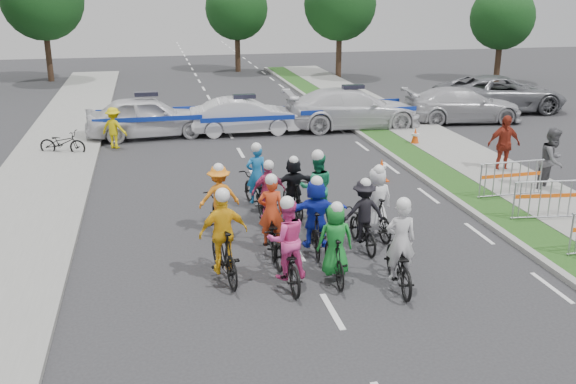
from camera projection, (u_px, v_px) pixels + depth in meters
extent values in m
plane|color=#28282B|center=(332.00, 311.00, 12.01)|extent=(90.00, 90.00, 0.00)
cube|color=gray|center=(460.00, 204.00, 17.66)|extent=(0.20, 60.00, 0.12)
cube|color=#1B4014|center=(484.00, 202.00, 17.80)|extent=(1.20, 60.00, 0.11)
cube|color=gray|center=(542.00, 197.00, 18.16)|extent=(2.40, 60.00, 0.13)
cube|color=gray|center=(13.00, 237.00, 15.32)|extent=(3.00, 60.00, 0.13)
imported|color=black|center=(398.00, 263.00, 12.86)|extent=(0.89, 1.96, 1.00)
imported|color=silver|center=(401.00, 241.00, 12.66)|extent=(0.65, 0.47, 1.66)
sphere|color=white|center=(404.00, 204.00, 12.37)|extent=(0.29, 0.29, 0.29)
imported|color=black|center=(334.00, 258.00, 13.12)|extent=(0.55, 1.69, 1.00)
imported|color=#18872C|center=(335.00, 239.00, 12.94)|extent=(0.76, 0.51, 1.50)
sphere|color=white|center=(337.00, 208.00, 12.68)|extent=(0.26, 0.26, 0.26)
imported|color=black|center=(286.00, 262.00, 12.96)|extent=(0.76, 1.92, 0.99)
imported|color=#EE4298|center=(287.00, 239.00, 12.75)|extent=(0.83, 0.67, 1.65)
sphere|color=white|center=(287.00, 203.00, 12.46)|extent=(0.29, 0.29, 0.29)
imported|color=black|center=(224.00, 253.00, 13.17)|extent=(0.82, 1.97, 1.15)
imported|color=yellow|center=(223.00, 233.00, 12.98)|extent=(1.06, 0.57, 1.73)
sphere|color=white|center=(222.00, 195.00, 12.67)|extent=(0.30, 0.30, 0.30)
imported|color=black|center=(362.00, 230.00, 14.76)|extent=(0.63, 1.70, 0.89)
imported|color=black|center=(364.00, 211.00, 14.57)|extent=(0.97, 0.57, 1.47)
sphere|color=white|center=(366.00, 184.00, 14.31)|extent=(0.26, 0.26, 0.26)
imported|color=black|center=(315.00, 230.00, 14.50)|extent=(0.73, 1.81, 1.06)
imported|color=#1A2EC7|center=(316.00, 213.00, 14.31)|extent=(1.52, 0.66, 1.58)
sphere|color=white|center=(317.00, 182.00, 14.04)|extent=(0.27, 0.27, 0.27)
imported|color=black|center=(271.00, 231.00, 14.55)|extent=(0.83, 1.90, 0.97)
imported|color=red|center=(271.00, 211.00, 14.35)|extent=(0.62, 0.44, 1.61)
sphere|color=white|center=(271.00, 180.00, 14.06)|extent=(0.28, 0.28, 0.28)
imported|color=black|center=(375.00, 216.00, 15.42)|extent=(0.66, 1.77, 1.04)
imported|color=white|center=(377.00, 199.00, 15.24)|extent=(0.81, 0.57, 1.56)
sphere|color=white|center=(379.00, 170.00, 14.97)|extent=(0.27, 0.27, 0.27)
imported|color=black|center=(316.00, 207.00, 16.03)|extent=(0.94, 2.05, 1.04)
imported|color=#177E51|center=(317.00, 187.00, 15.82)|extent=(0.92, 0.76, 1.73)
sphere|color=white|center=(318.00, 156.00, 15.52)|extent=(0.30, 0.30, 0.30)
imported|color=black|center=(268.00, 207.00, 16.08)|extent=(0.71, 1.72, 1.00)
imported|color=#C3366D|center=(269.00, 191.00, 15.90)|extent=(0.92, 0.49, 1.50)
sphere|color=white|center=(269.00, 165.00, 15.63)|extent=(0.26, 0.26, 0.26)
imported|color=black|center=(220.00, 214.00, 15.71)|extent=(0.78, 1.80, 0.92)
imported|color=orange|center=(219.00, 196.00, 15.51)|extent=(1.04, 0.66, 1.53)
sphere|color=white|center=(218.00, 168.00, 15.25)|extent=(0.27, 0.27, 0.27)
imported|color=black|center=(293.00, 198.00, 16.80)|extent=(0.63, 1.61, 0.95)
imported|color=black|center=(293.00, 184.00, 16.63)|extent=(1.35, 0.57, 1.42)
sphere|color=white|center=(294.00, 161.00, 16.38)|extent=(0.25, 0.25, 0.25)
imported|color=black|center=(256.00, 191.00, 17.37)|extent=(0.98, 1.91, 0.96)
imported|color=#186FB8|center=(256.00, 174.00, 17.17)|extent=(0.64, 0.49, 1.59)
sphere|color=white|center=(256.00, 148.00, 16.89)|extent=(0.28, 0.28, 0.28)
imported|color=silver|center=(148.00, 117.00, 25.29)|extent=(4.95, 2.31, 1.64)
imported|color=silver|center=(245.00, 116.00, 25.91)|extent=(4.39, 1.59, 1.44)
imported|color=silver|center=(352.00, 109.00, 26.83)|extent=(5.82, 2.54, 1.67)
imported|color=#BBBBC1|center=(462.00, 105.00, 28.06)|extent=(5.35, 2.60, 1.50)
imported|color=slate|center=(500.00, 94.00, 30.32)|extent=(6.30, 3.26, 1.70)
imported|color=#545358|center=(552.00, 161.00, 18.52)|extent=(1.18, 1.13, 1.92)
imported|color=maroon|center=(504.00, 144.00, 20.44)|extent=(1.11, 0.48, 1.89)
imported|color=#D8C20B|center=(114.00, 128.00, 23.60)|extent=(1.14, 0.98, 1.53)
cube|color=#F24C0C|center=(381.00, 180.00, 19.93)|extent=(0.40, 0.40, 0.03)
cone|color=#F24C0C|center=(382.00, 170.00, 19.83)|extent=(0.36, 0.36, 0.70)
cylinder|color=silver|center=(382.00, 167.00, 19.79)|extent=(0.29, 0.29, 0.08)
cube|color=#F24C0C|center=(415.00, 146.00, 24.10)|extent=(0.40, 0.40, 0.03)
cone|color=#F24C0C|center=(415.00, 137.00, 24.00)|extent=(0.36, 0.36, 0.70)
cylinder|color=silver|center=(415.00, 134.00, 23.96)|extent=(0.29, 0.29, 0.08)
imported|color=black|center=(62.00, 143.00, 22.75)|extent=(1.78, 1.08, 0.88)
cylinder|color=#382619|center=(339.00, 52.00, 41.17)|extent=(0.36, 0.36, 3.25)
sphere|color=#103312|center=(340.00, 4.00, 40.26)|extent=(4.55, 4.55, 4.55)
cylinder|color=#382619|center=(498.00, 59.00, 39.35)|extent=(0.36, 0.36, 2.75)
sphere|color=#103312|center=(502.00, 17.00, 38.58)|extent=(3.85, 3.85, 3.85)
cylinder|color=#382619|center=(48.00, 53.00, 39.37)|extent=(0.36, 0.36, 3.50)
cylinder|color=#382619|center=(238.00, 49.00, 43.72)|extent=(0.36, 0.36, 3.00)
sphere|color=#103312|center=(237.00, 8.00, 42.88)|extent=(4.20, 4.20, 4.20)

